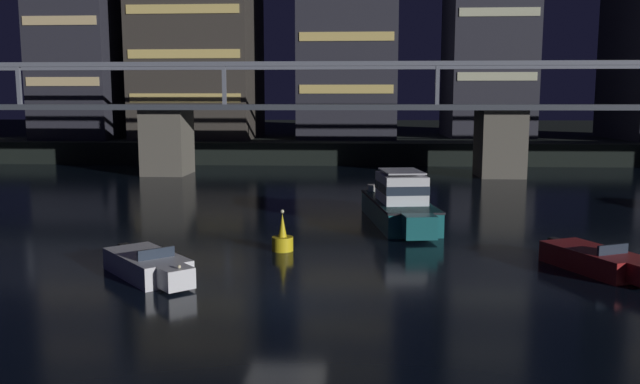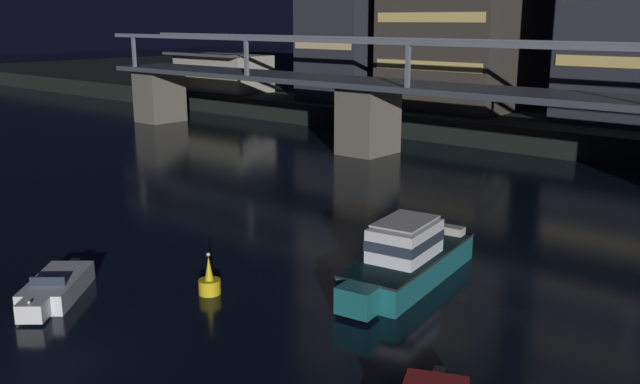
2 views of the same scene
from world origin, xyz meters
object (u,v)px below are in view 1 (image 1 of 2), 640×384
Objects in this scene: tower_central at (348,17)px; speedboat_near_center at (598,261)px; cabin_cruiser_near_left at (400,204)px; tower_west_tall at (199,37)px; river_bridge at (331,125)px; speedboat_mid_left at (149,266)px; channel_buoy at (283,240)px.

tower_central is 5.41× the size of speedboat_near_center.
cabin_cruiser_near_left is 11.27m from speedboat_near_center.
tower_west_tall is at bearing 118.71° from speedboat_near_center.
speedboat_near_center is at bearing -61.29° from tower_west_tall.
tower_west_tall is 4.51× the size of speedboat_near_center.
tower_central is (16.38, 2.01, 2.25)m from tower_west_tall.
river_bridge is 20.00× the size of speedboat_mid_left.
tower_west_tall is 45.63m from cabin_cruiser_near_left.
tower_central is (1.05, 19.39, 11.35)m from river_bridge.
tower_west_tall is at bearing 131.41° from river_bridge.
speedboat_mid_left is at bearing -78.52° from tower_west_tall.
tower_central is 5.98× the size of speedboat_mid_left.
cabin_cruiser_near_left is at bearing -63.31° from tower_west_tall.
river_bridge is 4.01× the size of tower_west_tall.
channel_buoy is (4.29, 4.35, 0.06)m from speedboat_mid_left.
river_bridge is at bearing 101.39° from cabin_cruiser_near_left.
tower_central is at bearing 87.66° from channel_buoy.
cabin_cruiser_near_left is at bearing -78.61° from river_bridge.
speedboat_mid_left is 6.11m from channel_buoy.
speedboat_near_center is at bearing -12.65° from channel_buoy.
cabin_cruiser_near_left reaches higher than channel_buoy.
river_bridge is 33.19m from speedboat_mid_left.
tower_central is 2.90× the size of cabin_cruiser_near_left.
river_bridge is 22.49m from tower_central.
tower_west_tall is 2.42× the size of cabin_cruiser_near_left.
cabin_cruiser_near_left is 1.86× the size of speedboat_near_center.
cabin_cruiser_near_left is 2.06× the size of speedboat_mid_left.
tower_west_tall reaches higher than river_bridge.
river_bridge is 51.53× the size of channel_buoy.
tower_west_tall is 16.65m from tower_central.
tower_central reaches higher than river_bridge.
channel_buoy is (-1.95, -47.60, -15.12)m from tower_central.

